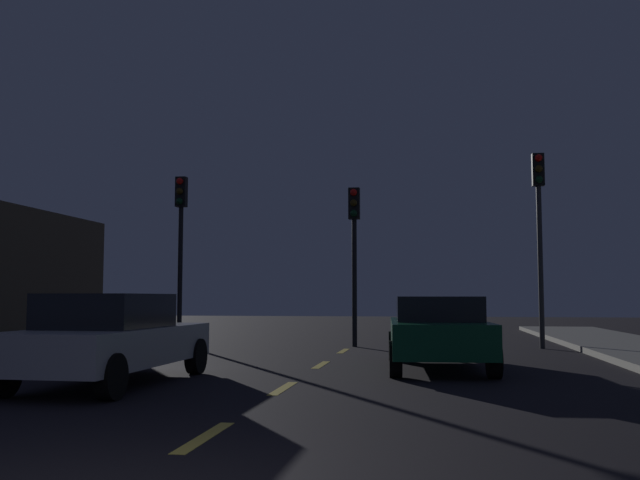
{
  "coord_description": "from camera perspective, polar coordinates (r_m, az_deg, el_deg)",
  "views": [
    {
      "loc": [
        2.24,
        -4.3,
        1.39
      ],
      "look_at": [
        -0.58,
        13.79,
        2.88
      ],
      "focal_mm": 39.57,
      "sensor_mm": 36.0,
      "label": 1
    }
  ],
  "objects": [
    {
      "name": "lane_stripe_third",
      "position": [
        11.02,
        -3.0,
        -11.88
      ],
      "size": [
        0.16,
        1.6,
        0.01
      ],
      "primitive_type": "cube",
      "color": "#EACC4C",
      "rests_on": "ground_plane"
    },
    {
      "name": "traffic_signal_right",
      "position": [
        20.29,
        17.31,
        2.17
      ],
      "size": [
        0.32,
        0.38,
        5.36
      ],
      "color": "#2D2D30",
      "rests_on": "ground_plane"
    },
    {
      "name": "lane_stripe_fourth",
      "position": [
        14.74,
        0.08,
        -10.06
      ],
      "size": [
        0.16,
        1.6,
        0.01
      ],
      "primitive_type": "cube",
      "color": "#EACC4C",
      "rests_on": "ground_plane"
    },
    {
      "name": "car_adjacent_lane",
      "position": [
        11.89,
        -16.52,
        -7.61
      ],
      "size": [
        1.89,
        4.49,
        1.45
      ],
      "color": "silver",
      "rests_on": "ground_plane"
    },
    {
      "name": "lane_stripe_second",
      "position": [
        7.39,
        -9.29,
        -15.43
      ],
      "size": [
        0.16,
        1.6,
        0.01
      ],
      "primitive_type": "cube",
      "color": "#EACC4C",
      "rests_on": "ground_plane"
    },
    {
      "name": "ground_plane",
      "position": [
        11.61,
        -2.38,
        -11.54
      ],
      "size": [
        80.0,
        80.0,
        0.0
      ],
      "primitive_type": "plane",
      "color": "black"
    },
    {
      "name": "traffic_signal_center",
      "position": [
        20.12,
        2.78,
        0.48
      ],
      "size": [
        0.32,
        0.38,
        4.52
      ],
      "color": "black",
      "rests_on": "ground_plane"
    },
    {
      "name": "traffic_signal_left",
      "position": [
        21.33,
        -11.21,
        1.07
      ],
      "size": [
        0.32,
        0.38,
        4.98
      ],
      "color": "black",
      "rests_on": "ground_plane"
    },
    {
      "name": "lane_stripe_fifth",
      "position": [
        18.49,
        1.9,
        -8.95
      ],
      "size": [
        0.16,
        1.6,
        0.01
      ],
      "primitive_type": "cube",
      "color": "#EACC4C",
      "rests_on": "ground_plane"
    },
    {
      "name": "car_stopped_ahead",
      "position": [
        14.11,
        9.48,
        -7.28
      ],
      "size": [
        2.14,
        4.58,
        1.41
      ],
      "color": "#0F4C2D",
      "rests_on": "ground_plane"
    }
  ]
}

